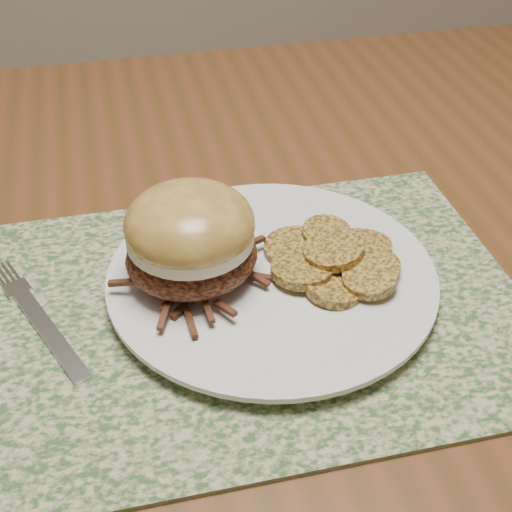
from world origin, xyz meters
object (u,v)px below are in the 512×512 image
Objects in this scene: dining_table at (97,322)px; pork_sandwich at (190,238)px; fork at (37,316)px; dinner_plate at (272,279)px.

dining_table is 0.18m from pork_sandwich.
dinner_plate is at bearing -24.74° from fork.
pork_sandwich is (0.09, -0.07, 0.14)m from dining_table.
pork_sandwich is (-0.07, 0.01, 0.05)m from dinner_plate.
fork reaches higher than dining_table.
fork is at bearing 178.58° from dinner_plate.
dinner_plate is at bearing -27.83° from dining_table.
pork_sandwich is 0.79× the size of fork.
dining_table is at bearing 152.17° from dinner_plate.
pork_sandwich is at bearing -21.26° from fork.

